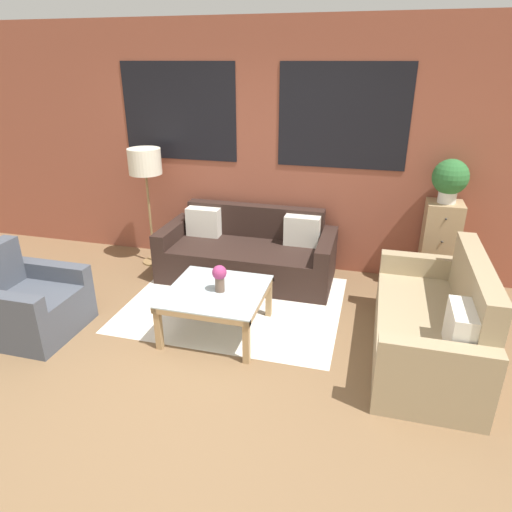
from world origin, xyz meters
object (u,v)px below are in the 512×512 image
Objects in this scene: armchair_corner at (29,304)px; coffee_table at (216,297)px; floor_lamp at (145,166)px; flower_vase at (220,276)px; potted_plant at (450,178)px; drawer_cabinet at (438,247)px; couch_dark at (248,254)px; settee_vintage at (432,327)px.

armchair_corner is 1.75m from coffee_table.
flower_vase is (1.35, -1.31, -0.64)m from floor_lamp.
flower_vase is (0.04, -0.01, 0.21)m from coffee_table.
potted_plant is (2.03, 1.47, 0.88)m from coffee_table.
floor_lamp reaches higher than drawer_cabinet.
armchair_corner is 0.96× the size of coffee_table.
couch_dark is 1.23m from coffee_table.
coffee_table is 2.51m from drawer_cabinet.
coffee_table is 0.88× the size of drawer_cabinet.
drawer_cabinet is (3.72, 1.91, 0.22)m from armchair_corner.
floor_lamp is (-3.20, 1.24, 0.91)m from settee_vintage.
settee_vintage is 6.71× the size of flower_vase.
coffee_table is (1.69, 0.44, 0.09)m from armchair_corner.
drawer_cabinet is 0.75m from potted_plant.
floor_lamp is at bearing -177.20° from potted_plant.
coffee_table is (0.05, -1.23, 0.09)m from couch_dark.
armchair_corner is at bearing -171.90° from settee_vintage.
coffee_table is at bearing 170.05° from flower_vase.
potted_plant reaches higher than couch_dark.
armchair_corner is at bearing -165.36° from coffee_table.
couch_dark is 1.58m from floor_lamp.
drawer_cabinet is at bearing 6.50° from couch_dark.
settee_vintage is at bearing 2.30° from flower_vase.
flower_vase reaches higher than coffee_table.
settee_vintage reaches higher than flower_vase.
floor_lamp is (-1.31, 1.30, 0.86)m from coffee_table.
settee_vintage is at bearing -30.98° from couch_dark.
settee_vintage is 3.75× the size of potted_plant.
armchair_corner is at bearing -165.89° from flower_vase.
floor_lamp is 3.43m from drawer_cabinet.
floor_lamp reaches higher than flower_vase.
settee_vintage is at bearing 8.10° from armchair_corner.
coffee_table is 1.94× the size of potted_plant.
armchair_corner reaches higher than flower_vase.
couch_dark is 2.35× the size of armchair_corner.
settee_vintage is 3.55m from floor_lamp.
floor_lamp is at bearing 158.87° from settee_vintage.
armchair_corner is 2.02m from floor_lamp.
drawer_cabinet reaches higher than coffee_table.
potted_plant reaches higher than settee_vintage.
couch_dark is 1.17× the size of settee_vintage.
floor_lamp is 5.66× the size of flower_vase.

